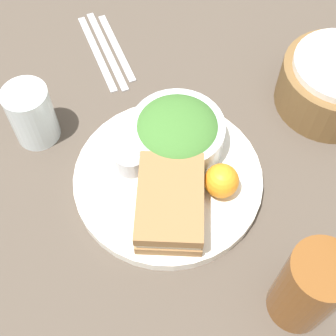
{
  "coord_description": "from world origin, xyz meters",
  "views": [
    {
      "loc": [
        0.33,
        -0.08,
        0.59
      ],
      "look_at": [
        0.0,
        0.0,
        0.04
      ],
      "focal_mm": 50.0,
      "sensor_mm": 36.0,
      "label": 1
    }
  ],
  "objects_px": {
    "sandwich": "(170,203)",
    "salad_bowl": "(177,132)",
    "dressing_cup": "(131,158)",
    "water_glass": "(32,115)",
    "plate": "(168,179)",
    "spoon": "(116,47)",
    "knife": "(107,50)",
    "fork": "(97,52)",
    "bread_basket": "(334,83)",
    "drink_glass": "(309,288)"
  },
  "relations": [
    {
      "from": "dressing_cup",
      "to": "water_glass",
      "type": "relative_size",
      "value": 0.51
    },
    {
      "from": "salad_bowl",
      "to": "spoon",
      "type": "xyz_separation_m",
      "value": [
        -0.24,
        -0.05,
        -0.04
      ]
    },
    {
      "from": "dressing_cup",
      "to": "fork",
      "type": "relative_size",
      "value": 0.25
    },
    {
      "from": "salad_bowl",
      "to": "knife",
      "type": "xyz_separation_m",
      "value": [
        -0.23,
        -0.07,
        -0.04
      ]
    },
    {
      "from": "dressing_cup",
      "to": "water_glass",
      "type": "bearing_deg",
      "value": -128.93
    },
    {
      "from": "salad_bowl",
      "to": "water_glass",
      "type": "xyz_separation_m",
      "value": [
        -0.08,
        -0.2,
        0.0
      ]
    },
    {
      "from": "plate",
      "to": "fork",
      "type": "bearing_deg",
      "value": -168.56
    },
    {
      "from": "sandwich",
      "to": "knife",
      "type": "relative_size",
      "value": 0.75
    },
    {
      "from": "salad_bowl",
      "to": "spoon",
      "type": "relative_size",
      "value": 0.79
    },
    {
      "from": "fork",
      "to": "sandwich",
      "type": "bearing_deg",
      "value": 179.99
    },
    {
      "from": "spoon",
      "to": "sandwich",
      "type": "bearing_deg",
      "value": 173.92
    },
    {
      "from": "salad_bowl",
      "to": "fork",
      "type": "relative_size",
      "value": 0.71
    },
    {
      "from": "plate",
      "to": "spoon",
      "type": "xyz_separation_m",
      "value": [
        -0.29,
        -0.02,
        -0.01
      ]
    },
    {
      "from": "spoon",
      "to": "dressing_cup",
      "type": "bearing_deg",
      "value": 166.55
    },
    {
      "from": "plate",
      "to": "salad_bowl",
      "type": "xyz_separation_m",
      "value": [
        -0.05,
        0.03,
        0.04
      ]
    },
    {
      "from": "knife",
      "to": "salad_bowl",
      "type": "bearing_deg",
      "value": -172.26
    },
    {
      "from": "dressing_cup",
      "to": "bread_basket",
      "type": "bearing_deg",
      "value": 98.9
    },
    {
      "from": "salad_bowl",
      "to": "dressing_cup",
      "type": "bearing_deg",
      "value": -75.29
    },
    {
      "from": "sandwich",
      "to": "drink_glass",
      "type": "bearing_deg",
      "value": 37.65
    },
    {
      "from": "plate",
      "to": "fork",
      "type": "height_order",
      "value": "plate"
    },
    {
      "from": "spoon",
      "to": "water_glass",
      "type": "xyz_separation_m",
      "value": [
        0.15,
        -0.15,
        0.05
      ]
    },
    {
      "from": "plate",
      "to": "sandwich",
      "type": "distance_m",
      "value": 0.06
    },
    {
      "from": "salad_bowl",
      "to": "knife",
      "type": "relative_size",
      "value": 0.68
    },
    {
      "from": "plate",
      "to": "knife",
      "type": "xyz_separation_m",
      "value": [
        -0.28,
        -0.04,
        -0.01
      ]
    },
    {
      "from": "spoon",
      "to": "plate",
      "type": "bearing_deg",
      "value": 176.4
    },
    {
      "from": "fork",
      "to": "knife",
      "type": "relative_size",
      "value": 0.95
    },
    {
      "from": "dressing_cup",
      "to": "drink_glass",
      "type": "height_order",
      "value": "drink_glass"
    },
    {
      "from": "sandwich",
      "to": "drink_glass",
      "type": "relative_size",
      "value": 1.1
    },
    {
      "from": "sandwich",
      "to": "water_glass",
      "type": "xyz_separation_m",
      "value": [
        -0.19,
        -0.16,
        0.01
      ]
    },
    {
      "from": "bread_basket",
      "to": "spoon",
      "type": "bearing_deg",
      "value": -123.41
    },
    {
      "from": "knife",
      "to": "spoon",
      "type": "relative_size",
      "value": 1.17
    },
    {
      "from": "sandwich",
      "to": "dressing_cup",
      "type": "relative_size",
      "value": 3.09
    },
    {
      "from": "salad_bowl",
      "to": "spoon",
      "type": "height_order",
      "value": "salad_bowl"
    },
    {
      "from": "plate",
      "to": "dressing_cup",
      "type": "height_order",
      "value": "dressing_cup"
    },
    {
      "from": "sandwich",
      "to": "salad_bowl",
      "type": "xyz_separation_m",
      "value": [
        -0.1,
        0.04,
        0.01
      ]
    },
    {
      "from": "sandwich",
      "to": "salad_bowl",
      "type": "relative_size",
      "value": 1.1
    },
    {
      "from": "plate",
      "to": "fork",
      "type": "xyz_separation_m",
      "value": [
        -0.28,
        -0.06,
        -0.01
      ]
    },
    {
      "from": "plate",
      "to": "dressing_cup",
      "type": "relative_size",
      "value": 5.55
    },
    {
      "from": "knife",
      "to": "water_glass",
      "type": "bearing_deg",
      "value": 130.61
    },
    {
      "from": "fork",
      "to": "dressing_cup",
      "type": "bearing_deg",
      "value": 174.58
    },
    {
      "from": "sandwich",
      "to": "fork",
      "type": "xyz_separation_m",
      "value": [
        -0.34,
        -0.05,
        -0.04
      ]
    },
    {
      "from": "sandwich",
      "to": "dressing_cup",
      "type": "height_order",
      "value": "sandwich"
    },
    {
      "from": "plate",
      "to": "bread_basket",
      "type": "xyz_separation_m",
      "value": [
        -0.08,
        0.29,
        0.03
      ]
    },
    {
      "from": "bread_basket",
      "to": "spoon",
      "type": "height_order",
      "value": "bread_basket"
    },
    {
      "from": "bread_basket",
      "to": "dressing_cup",
      "type": "bearing_deg",
      "value": -81.1
    },
    {
      "from": "plate",
      "to": "drink_glass",
      "type": "distance_m",
      "value": 0.25
    },
    {
      "from": "sandwich",
      "to": "plate",
      "type": "bearing_deg",
      "value": 168.83
    },
    {
      "from": "plate",
      "to": "dressing_cup",
      "type": "distance_m",
      "value": 0.06
    },
    {
      "from": "water_glass",
      "to": "plate",
      "type": "bearing_deg",
      "value": 52.47
    },
    {
      "from": "salad_bowl",
      "to": "plate",
      "type": "bearing_deg",
      "value": -27.86
    }
  ]
}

